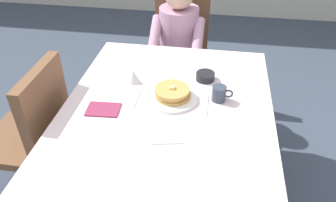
% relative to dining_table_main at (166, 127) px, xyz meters
% --- Properties ---
extents(dining_table_main, '(1.12, 1.52, 0.74)m').
position_rel_dining_table_main_xyz_m(dining_table_main, '(0.00, 0.00, 0.00)').
color(dining_table_main, silver).
rests_on(dining_table_main, ground).
extents(chair_diner, '(0.44, 0.45, 0.93)m').
position_rel_dining_table_main_xyz_m(chair_diner, '(-0.07, 1.17, -0.12)').
color(chair_diner, brown).
rests_on(chair_diner, ground).
extents(diner_person, '(0.40, 0.43, 1.12)m').
position_rel_dining_table_main_xyz_m(diner_person, '(-0.07, 1.01, 0.02)').
color(diner_person, '#B2849E').
rests_on(diner_person, ground).
extents(chair_left_side, '(0.45, 0.44, 0.93)m').
position_rel_dining_table_main_xyz_m(chair_left_side, '(-0.77, 0.00, -0.12)').
color(chair_left_side, brown).
rests_on(chair_left_side, ground).
extents(plate_breakfast, '(0.28, 0.28, 0.02)m').
position_rel_dining_table_main_xyz_m(plate_breakfast, '(0.01, 0.13, 0.10)').
color(plate_breakfast, white).
rests_on(plate_breakfast, dining_table_main).
extents(breakfast_stack, '(0.20, 0.20, 0.06)m').
position_rel_dining_table_main_xyz_m(breakfast_stack, '(0.01, 0.14, 0.13)').
color(breakfast_stack, tan).
rests_on(breakfast_stack, plate_breakfast).
extents(cup_coffee, '(0.11, 0.08, 0.08)m').
position_rel_dining_table_main_xyz_m(cup_coffee, '(0.27, 0.16, 0.13)').
color(cup_coffee, '#333D4C').
rests_on(cup_coffee, dining_table_main).
extents(bowl_butter, '(0.11, 0.11, 0.04)m').
position_rel_dining_table_main_xyz_m(bowl_butter, '(0.18, 0.36, 0.11)').
color(bowl_butter, black).
rests_on(bowl_butter, dining_table_main).
extents(syrup_pitcher, '(0.08, 0.08, 0.07)m').
position_rel_dining_table_main_xyz_m(syrup_pitcher, '(-0.23, 0.26, 0.13)').
color(syrup_pitcher, silver).
rests_on(syrup_pitcher, dining_table_main).
extents(fork_left_of_plate, '(0.02, 0.18, 0.00)m').
position_rel_dining_table_main_xyz_m(fork_left_of_plate, '(-0.18, 0.11, 0.09)').
color(fork_left_of_plate, silver).
rests_on(fork_left_of_plate, dining_table_main).
extents(knife_right_of_plate, '(0.02, 0.20, 0.00)m').
position_rel_dining_table_main_xyz_m(knife_right_of_plate, '(0.20, 0.11, 0.09)').
color(knife_right_of_plate, silver).
rests_on(knife_right_of_plate, dining_table_main).
extents(spoon_near_edge, '(0.15, 0.04, 0.00)m').
position_rel_dining_table_main_xyz_m(spoon_near_edge, '(0.05, -0.22, 0.09)').
color(spoon_near_edge, silver).
rests_on(spoon_near_edge, dining_table_main).
extents(napkin_folded, '(0.18, 0.13, 0.01)m').
position_rel_dining_table_main_xyz_m(napkin_folded, '(-0.32, -0.02, 0.09)').
color(napkin_folded, '#8C2D4C').
rests_on(napkin_folded, dining_table_main).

